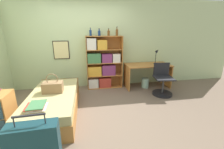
# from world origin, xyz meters

# --- Properties ---
(ground_plane) EXTENTS (14.00, 14.00, 0.00)m
(ground_plane) POSITION_xyz_m (0.00, 0.00, 0.00)
(ground_plane) COLOR #756051
(wall_back) EXTENTS (10.00, 0.09, 2.60)m
(wall_back) POSITION_xyz_m (-0.00, 1.58, 1.30)
(wall_back) COLOR beige
(wall_back) RESTS_ON ground_plane
(bed) EXTENTS (0.93, 1.95, 0.47)m
(bed) POSITION_xyz_m (-0.65, 0.02, 0.23)
(bed) COLOR #B77538
(bed) RESTS_ON ground_plane
(handbag) EXTENTS (0.40, 0.24, 0.40)m
(handbag) POSITION_xyz_m (-0.64, 0.07, 0.58)
(handbag) COLOR #93704C
(handbag) RESTS_ON bed
(book_stack_on_bed) EXTENTS (0.33, 0.36, 0.08)m
(book_stack_on_bed) POSITION_xyz_m (-0.77, -0.63, 0.51)
(book_stack_on_bed) COLOR gold
(book_stack_on_bed) RESTS_ON bed
(bookcase) EXTENTS (1.05, 0.32, 1.56)m
(bookcase) POSITION_xyz_m (0.51, 1.36, 0.73)
(bookcase) COLOR #B77538
(bookcase) RESTS_ON ground_plane
(bottle_green) EXTENTS (0.07, 0.07, 0.22)m
(bottle_green) POSITION_xyz_m (0.22, 1.38, 1.64)
(bottle_green) COLOR navy
(bottle_green) RESTS_ON bookcase
(bottle_brown) EXTENTS (0.08, 0.08, 0.20)m
(bottle_brown) POSITION_xyz_m (0.46, 1.41, 1.64)
(bottle_brown) COLOR navy
(bottle_brown) RESTS_ON bookcase
(bottle_clear) EXTENTS (0.07, 0.07, 0.20)m
(bottle_clear) POSITION_xyz_m (0.73, 1.36, 1.63)
(bottle_clear) COLOR brown
(bottle_clear) RESTS_ON bookcase
(bottle_blue) EXTENTS (0.07, 0.07, 0.25)m
(bottle_blue) POSITION_xyz_m (0.97, 1.35, 1.65)
(bottle_blue) COLOR brown
(bottle_blue) RESTS_ON bookcase
(desk) EXTENTS (1.34, 0.68, 0.72)m
(desk) POSITION_xyz_m (1.90, 1.19, 0.51)
(desk) COLOR #B77538
(desk) RESTS_ON ground_plane
(desk_lamp) EXTENTS (0.15, 0.11, 0.47)m
(desk_lamp) POSITION_xyz_m (2.16, 1.19, 1.03)
(desk_lamp) COLOR black
(desk_lamp) RESTS_ON desk
(desk_chair) EXTENTS (0.54, 0.54, 0.85)m
(desk_chair) POSITION_xyz_m (2.09, 0.56, 0.27)
(desk_chair) COLOR black
(desk_chair) RESTS_ON ground_plane
(waste_bin) EXTENTS (0.22, 0.22, 0.29)m
(waste_bin) POSITION_xyz_m (1.83, 1.12, 0.14)
(waste_bin) COLOR #99C1B2
(waste_bin) RESTS_ON ground_plane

